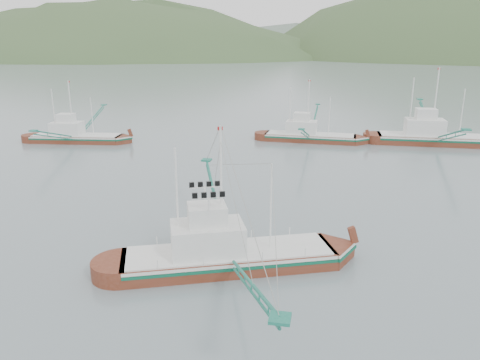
% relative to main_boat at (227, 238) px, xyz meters
% --- Properties ---
extents(ground, '(1200.00, 1200.00, 0.00)m').
position_rel_main_boat_xyz_m(ground, '(-0.93, 2.97, -2.01)').
color(ground, slate).
rests_on(ground, ground).
extents(main_boat, '(13.96, 23.63, 9.96)m').
position_rel_main_boat_xyz_m(main_boat, '(0.00, 0.00, 0.00)').
color(main_boat, '#5E2513').
rests_on(main_boat, ground).
extents(bg_boat_far, '(13.10, 23.48, 9.50)m').
position_rel_main_boat_xyz_m(bg_boat_far, '(2.95, 40.73, -0.71)').
color(bg_boat_far, '#5E2513').
rests_on(bg_boat_far, ground).
extents(bg_boat_left, '(13.10, 23.11, 9.39)m').
position_rel_main_boat_xyz_m(bg_boat_left, '(-29.96, 33.59, -0.62)').
color(bg_boat_left, '#5E2513').
rests_on(bg_boat_left, ground).
extents(bg_boat_right, '(15.64, 28.26, 11.43)m').
position_rel_main_boat_xyz_m(bg_boat_right, '(20.28, 42.12, -0.44)').
color(bg_boat_right, '#5E2513').
rests_on(bg_boat_right, ground).
extents(headland_left, '(448.00, 308.00, 210.00)m').
position_rel_main_boat_xyz_m(headland_left, '(-180.93, 362.97, -2.01)').
color(headland_left, '#38512A').
rests_on(headland_left, ground).
extents(ridge_distant, '(960.00, 400.00, 240.00)m').
position_rel_main_boat_xyz_m(ridge_distant, '(29.07, 562.97, -2.01)').
color(ridge_distant, slate).
rests_on(ridge_distant, ground).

